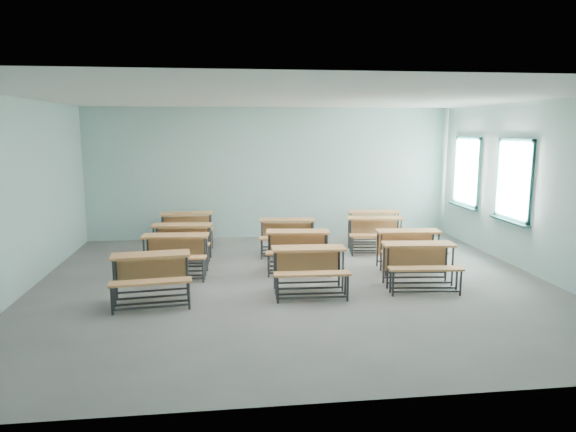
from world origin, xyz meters
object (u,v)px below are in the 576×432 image
desk_unit_r3c0 (187,224)px  desk_unit_r0c2 (420,259)px  desk_unit_r1c1 (298,245)px  desk_unit_r2c1 (287,231)px  desk_unit_r2c2 (375,229)px  desk_unit_r0c0 (151,271)px  desk_unit_r1c0 (175,249)px  desk_unit_r0c1 (309,263)px  desk_unit_r1c2 (409,244)px  desk_unit_r3c2 (374,222)px  desk_unit_r2c0 (182,237)px

desk_unit_r3c0 → desk_unit_r0c2: bearing=-46.3°
desk_unit_r1c1 → desk_unit_r2c1: same height
desk_unit_r2c2 → desk_unit_r0c0: bearing=-139.7°
desk_unit_r1c0 → desk_unit_r0c0: bearing=-95.4°
desk_unit_r0c1 → desk_unit_r3c0: bearing=122.3°
desk_unit_r0c1 → desk_unit_r1c2: same height
desk_unit_r1c1 → desk_unit_r3c2: 3.05m
desk_unit_r0c2 → desk_unit_r1c0: bearing=169.1°
desk_unit_r1c1 → desk_unit_r1c2: 2.14m
desk_unit_r1c2 → desk_unit_r2c0: size_ratio=1.00×
desk_unit_r1c0 → desk_unit_r3c0: (0.04, 2.55, 0.00)m
desk_unit_r0c1 → desk_unit_r3c2: same height
desk_unit_r2c1 → desk_unit_r2c2: (1.96, 0.01, 0.00)m
desk_unit_r2c1 → desk_unit_r3c2: 2.34m
desk_unit_r0c0 → desk_unit_r0c1: bearing=-2.6°
desk_unit_r0c2 → desk_unit_r2c2: bearing=95.2°
desk_unit_r0c2 → desk_unit_r1c2: bearing=84.0°
desk_unit_r0c0 → desk_unit_r2c2: (4.45, 2.86, 0.00)m
desk_unit_r0c1 → desk_unit_r1c2: size_ratio=0.97×
desk_unit_r2c0 → desk_unit_r3c0: bearing=94.5°
desk_unit_r0c0 → desk_unit_r0c1: 2.52m
desk_unit_r0c1 → desk_unit_r2c2: (1.93, 2.71, 0.00)m
desk_unit_r2c0 → desk_unit_r2c1: (2.22, 0.35, 0.00)m
desk_unit_r0c2 → desk_unit_r3c2: (0.24, 3.50, 0.00)m
desk_unit_r1c0 → desk_unit_r0c1: bearing=-26.1°
desk_unit_r0c1 → desk_unit_r0c2: 1.92m
desk_unit_r3c0 → desk_unit_r3c2: bearing=-7.8°
desk_unit_r0c0 → desk_unit_r1c0: 1.47m
desk_unit_r1c0 → desk_unit_r3c2: same height
desk_unit_r1c0 → desk_unit_r1c1: same height
desk_unit_r2c1 → desk_unit_r0c0: bearing=-125.9°
desk_unit_r1c1 → desk_unit_r2c0: size_ratio=1.02×
desk_unit_r0c1 → desk_unit_r2c1: size_ratio=0.97×
desk_unit_r3c0 → desk_unit_r1c2: bearing=-35.4°
desk_unit_r0c2 → desk_unit_r2c0: bearing=156.7°
desk_unit_r3c2 → desk_unit_r1c1: bearing=-128.5°
desk_unit_r0c1 → desk_unit_r1c1: 1.39m
desk_unit_r0c1 → desk_unit_r0c2: (1.92, 0.07, 0.00)m
desk_unit_r2c0 → desk_unit_r2c2: 4.19m
desk_unit_r1c0 → desk_unit_r2c2: same height
desk_unit_r1c2 → desk_unit_r3c0: same height
desk_unit_r2c2 → desk_unit_r0c1: bearing=-117.8°
desk_unit_r3c2 → desk_unit_r2c0: bearing=-158.6°
desk_unit_r2c1 → desk_unit_r1c2: bearing=-30.0°
desk_unit_r1c1 → desk_unit_r1c2: (2.13, -0.21, 0.00)m
desk_unit_r2c1 → desk_unit_r2c0: bearing=-165.8°
desk_unit_r1c0 → desk_unit_r2c0: same height
desk_unit_r2c2 → desk_unit_r1c1: bearing=-137.8°
desk_unit_r1c1 → desk_unit_r3c0: size_ratio=1.02×
desk_unit_r1c0 → desk_unit_r2c0: size_ratio=0.99×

